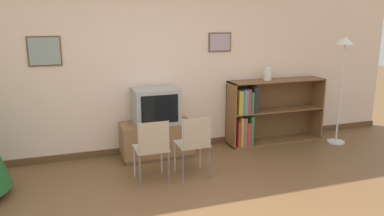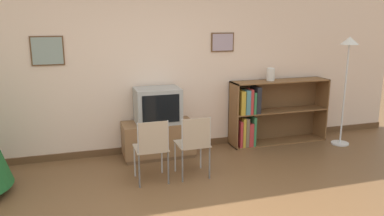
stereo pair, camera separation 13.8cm
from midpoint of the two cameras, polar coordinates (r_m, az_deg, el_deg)
The scene contains 8 objects.
wall_back at distance 5.63m, azimuth -7.96°, elevation 6.64°, with size 8.79×0.11×2.70m.
tv_console at distance 5.58m, azimuth -6.11°, elevation -4.80°, with size 1.04×0.48×0.52m.
television at distance 5.44m, azimuth -6.23°, elevation 0.35°, with size 0.64×0.47×0.51m.
folding_chair_left at distance 4.63m, azimuth -6.92°, elevation -5.99°, with size 0.40×0.40×0.82m.
folding_chair_right at distance 4.76m, azimuth -0.51°, elevation -5.32°, with size 0.40×0.40×0.82m.
bookshelf at distance 6.20m, azimuth 9.85°, elevation -0.65°, with size 1.64×0.36×1.04m.
vase at distance 6.14m, azimuth 10.81°, elevation 5.15°, with size 0.13×0.13×0.21m.
standing_lamp at distance 6.39m, azimuth 21.47°, elevation 6.50°, with size 0.28×0.28×1.74m.
Camera 1 is at (-1.14, -2.93, 2.01)m, focal length 35.00 mm.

